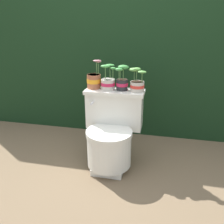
# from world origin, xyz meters

# --- Properties ---
(ground_plane) EXTENTS (12.00, 12.00, 0.00)m
(ground_plane) POSITION_xyz_m (0.00, 0.00, 0.00)
(ground_plane) COLOR brown
(hedge_backdrop) EXTENTS (4.00, 0.94, 1.52)m
(hedge_backdrop) POSITION_xyz_m (0.00, 1.23, 0.76)
(hedge_backdrop) COLOR black
(hedge_backdrop) RESTS_ON ground
(toilet) EXTENTS (0.52, 0.52, 0.66)m
(toilet) POSITION_xyz_m (0.04, 0.10, 0.31)
(toilet) COLOR silver
(toilet) RESTS_ON ground
(potted_plant_left) EXTENTS (0.12, 0.12, 0.25)m
(potted_plant_left) POSITION_xyz_m (-0.15, 0.26, 0.73)
(potted_plant_left) COLOR #9E5638
(potted_plant_left) RESTS_ON toilet
(potted_plant_midleft) EXTENTS (0.13, 0.13, 0.22)m
(potted_plant_midleft) POSITION_xyz_m (-0.02, 0.24, 0.73)
(potted_plant_midleft) COLOR beige
(potted_plant_midleft) RESTS_ON toilet
(potted_plant_middle) EXTENTS (0.11, 0.10, 0.22)m
(potted_plant_middle) POSITION_xyz_m (0.10, 0.25, 0.74)
(potted_plant_middle) COLOR #262628
(potted_plant_middle) RESTS_ON toilet
(potted_plant_midright) EXTENTS (0.16, 0.12, 0.20)m
(potted_plant_midright) POSITION_xyz_m (0.24, 0.24, 0.73)
(potted_plant_midright) COLOR beige
(potted_plant_midright) RESTS_ON toilet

